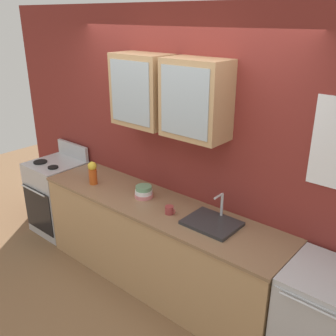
% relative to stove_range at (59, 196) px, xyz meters
% --- Properties ---
extents(ground_plane, '(10.00, 10.00, 0.00)m').
position_rel_stove_range_xyz_m(ground_plane, '(1.67, 0.00, -0.46)').
color(ground_plane, brown).
extents(back_wall_unit, '(5.17, 0.42, 2.70)m').
position_rel_stove_range_xyz_m(back_wall_unit, '(1.68, 0.34, 0.97)').
color(back_wall_unit, maroon).
rests_on(back_wall_unit, ground_plane).
extents(counter, '(2.69, 0.65, 0.91)m').
position_rel_stove_range_xyz_m(counter, '(1.67, 0.00, -0.01)').
color(counter, tan).
rests_on(counter, ground_plane).
extents(stove_range, '(0.60, 0.64, 1.09)m').
position_rel_stove_range_xyz_m(stove_range, '(0.00, 0.00, 0.00)').
color(stove_range, silver).
rests_on(stove_range, ground_plane).
extents(sink_faucet, '(0.45, 0.35, 0.25)m').
position_rel_stove_range_xyz_m(sink_faucet, '(2.29, 0.03, 0.47)').
color(sink_faucet, '#2D2D30').
rests_on(sink_faucet, counter).
extents(bowl_stack, '(0.18, 0.18, 0.12)m').
position_rel_stove_range_xyz_m(bowl_stack, '(1.48, 0.03, 0.51)').
color(bowl_stack, '#D87F84').
rests_on(bowl_stack, counter).
extents(vase, '(0.09, 0.09, 0.25)m').
position_rel_stove_range_xyz_m(vase, '(0.85, -0.09, 0.58)').
color(vase, '#BF4C19').
rests_on(vase, counter).
extents(cup_near_sink, '(0.11, 0.08, 0.08)m').
position_rel_stove_range_xyz_m(cup_near_sink, '(1.89, -0.06, 0.49)').
color(cup_near_sink, '#993838').
rests_on(cup_near_sink, counter).
extents(dishwasher, '(0.56, 0.64, 0.91)m').
position_rel_stove_range_xyz_m(dishwasher, '(3.31, -0.00, -0.01)').
color(dishwasher, silver).
rests_on(dishwasher, ground_plane).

